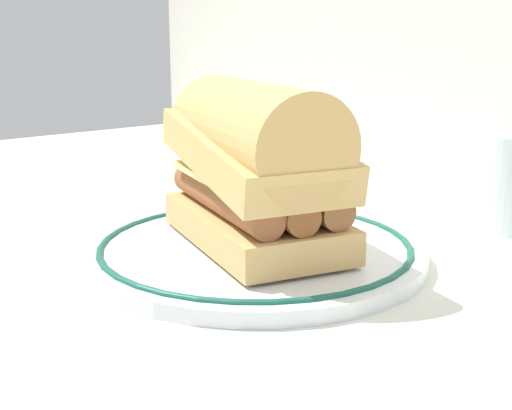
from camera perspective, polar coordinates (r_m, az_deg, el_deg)
ground_plane at (r=0.57m, az=-0.06°, el=-4.45°), size 1.50×1.50×0.00m
plate at (r=0.57m, az=0.00°, el=-3.62°), size 0.28×0.28×0.01m
sausage_sandwich at (r=0.55m, az=0.00°, el=3.44°), size 0.20×0.14×0.13m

